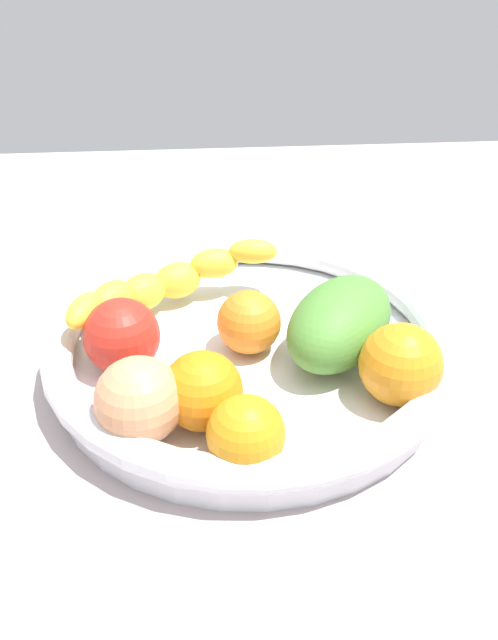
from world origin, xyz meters
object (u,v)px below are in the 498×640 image
at_px(fruit_bowl, 249,344).
at_px(peach_blush, 139,400).
at_px(banana_draped_left, 165,282).
at_px(orange_mid_right, 202,391).
at_px(orange_mid_left, 249,322).
at_px(orange_rear, 401,364).
at_px(tomato_red, 122,336).
at_px(mango_green, 340,323).
at_px(orange_front, 246,434).

distance_m(fruit_bowl, peach_blush, 0.14).
bearing_deg(banana_draped_left, fruit_bowl, -132.06).
bearing_deg(orange_mid_right, banana_draped_left, 11.24).
xyz_separation_m(fruit_bowl, orange_mid_right, (-0.09, 0.04, 0.03)).
distance_m(orange_mid_left, orange_mid_right, 0.10).
xyz_separation_m(orange_mid_right, orange_rear, (0.02, -0.15, 0.00)).
xyz_separation_m(fruit_bowl, peach_blush, (-0.10, 0.09, 0.03)).
bearing_deg(orange_mid_left, tomato_red, 99.50).
height_order(orange_mid_left, mango_green, mango_green).
relative_size(orange_front, peach_blush, 0.85).
distance_m(orange_front, orange_rear, 0.14).
relative_size(orange_mid_left, orange_mid_right, 0.92).
relative_size(orange_front, tomato_red, 0.87).
bearing_deg(peach_blush, orange_front, -115.59).
distance_m(orange_mid_left, orange_rear, 0.13).
height_order(peach_blush, tomato_red, peach_blush).
distance_m(orange_mid_left, tomato_red, 0.11).
height_order(orange_rear, mango_green, same).
distance_m(orange_mid_right, mango_green, 0.14).
xyz_separation_m(orange_front, orange_mid_left, (0.14, -0.01, 0.00)).
bearing_deg(orange_rear, fruit_bowl, 55.75).
height_order(banana_draped_left, mango_green, mango_green).
relative_size(orange_mid_left, orange_rear, 0.85).
bearing_deg(peach_blush, mango_green, -61.67).
height_order(orange_mid_right, tomato_red, tomato_red).
height_order(fruit_bowl, orange_mid_left, orange_mid_left).
xyz_separation_m(orange_mid_right, tomato_red, (0.07, 0.06, 0.00)).
bearing_deg(peach_blush, fruit_bowl, -40.28).
bearing_deg(orange_mid_left, peach_blush, 139.53).
height_order(fruit_bowl, orange_front, orange_front).
bearing_deg(tomato_red, orange_rear, -104.80).
bearing_deg(banana_draped_left, tomato_red, 158.51).
bearing_deg(fruit_bowl, orange_rear, -124.25).
height_order(orange_front, tomato_red, tomato_red).
xyz_separation_m(banana_draped_left, tomato_red, (-0.08, 0.03, -0.00)).
relative_size(mango_green, tomato_red, 2.00).
bearing_deg(banana_draped_left, peach_blush, 175.33).
bearing_deg(orange_mid_left, banana_draped_left, 47.90).
relative_size(fruit_bowl, orange_mid_left, 6.35).
bearing_deg(orange_mid_left, fruit_bowl, 40.04).
distance_m(orange_rear, tomato_red, 0.23).
distance_m(orange_rear, peach_blush, 0.20).
bearing_deg(tomato_red, orange_front, -142.09).
distance_m(banana_draped_left, orange_mid_left, 0.10).
xyz_separation_m(orange_mid_right, peach_blush, (-0.01, 0.05, 0.00)).
distance_m(banana_draped_left, orange_rear, 0.23).
height_order(orange_front, orange_mid_right, orange_mid_right).
relative_size(orange_mid_left, mango_green, 0.44).
xyz_separation_m(banana_draped_left, mango_green, (-0.08, -0.15, 0.00)).
relative_size(orange_mid_right, peach_blush, 0.93).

